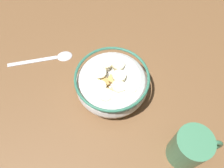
# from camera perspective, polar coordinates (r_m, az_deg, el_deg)

# --- Properties ---
(ground_plane) EXTENTS (0.91, 0.91, 0.02)m
(ground_plane) POSITION_cam_1_polar(r_m,az_deg,el_deg) (0.54, 0.00, -2.09)
(ground_plane) COLOR brown
(cereal_bowl) EXTENTS (0.16, 0.16, 0.07)m
(cereal_bowl) POSITION_cam_1_polar(r_m,az_deg,el_deg) (0.50, -0.01, 0.21)
(cereal_bowl) COLOR white
(cereal_bowl) RESTS_ON ground_plane
(spoon) EXTENTS (0.16, 0.04, 0.01)m
(spoon) POSITION_cam_1_polar(r_m,az_deg,el_deg) (0.60, -14.15, 6.50)
(spoon) COLOR silver
(spoon) RESTS_ON ground_plane
(coffee_mug) EXTENTS (0.10, 0.07, 0.09)m
(coffee_mug) POSITION_cam_1_polar(r_m,az_deg,el_deg) (0.46, 18.80, -14.82)
(coffee_mug) COLOR #3F7F59
(coffee_mug) RESTS_ON ground_plane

